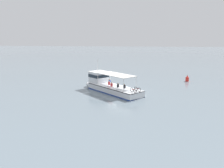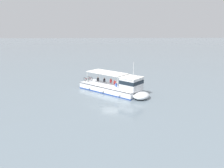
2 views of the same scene
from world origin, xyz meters
The scene contains 3 objects.
ground_plane centered at (0.00, 0.00, 0.00)m, with size 400.00×400.00×0.00m, color slate.
ferry_main centered at (0.93, -1.11, 1.02)m, with size 10.87×11.46×5.32m.
channel_buoy centered at (-9.51, 14.31, 0.57)m, with size 0.70×0.70×1.40m.
Camera 1 is at (36.45, 4.27, 9.03)m, focal length 33.97 mm.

